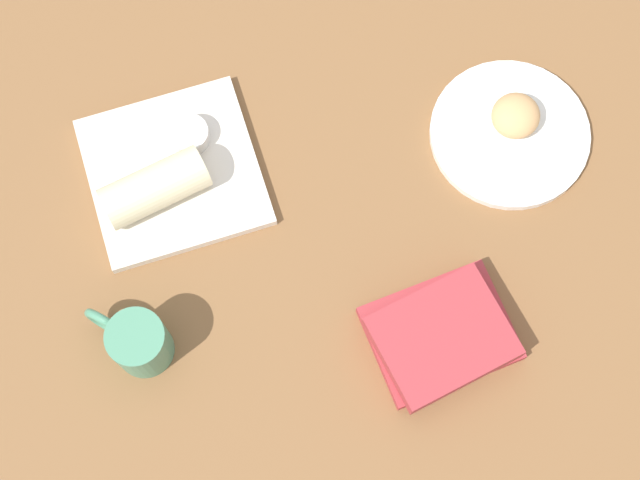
# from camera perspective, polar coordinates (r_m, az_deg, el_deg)

# --- Properties ---
(dining_table) EXTENTS (1.10, 0.90, 0.04)m
(dining_table) POSITION_cam_1_polar(r_m,az_deg,el_deg) (1.38, 3.68, 1.63)
(dining_table) COLOR brown
(dining_table) RESTS_ON ground
(round_plate) EXTENTS (0.23, 0.23, 0.01)m
(round_plate) POSITION_cam_1_polar(r_m,az_deg,el_deg) (1.43, 11.32, 6.27)
(round_plate) COLOR white
(round_plate) RESTS_ON dining_table
(scone_pastry) EXTENTS (0.10, 0.10, 0.05)m
(scone_pastry) POSITION_cam_1_polar(r_m,az_deg,el_deg) (1.41, 11.68, 7.32)
(scone_pastry) COLOR tan
(scone_pastry) RESTS_ON round_plate
(square_plate) EXTENTS (0.28, 0.28, 0.02)m
(square_plate) POSITION_cam_1_polar(r_m,az_deg,el_deg) (1.39, -8.78, 4.05)
(square_plate) COLOR silver
(square_plate) RESTS_ON dining_table
(sauce_cup) EXTENTS (0.06, 0.06, 0.03)m
(sauce_cup) POSITION_cam_1_polar(r_m,az_deg,el_deg) (1.39, -7.86, 6.27)
(sauce_cup) COLOR silver
(sauce_cup) RESTS_ON square_plate
(breakfast_wrap) EXTENTS (0.16, 0.11, 0.06)m
(breakfast_wrap) POSITION_cam_1_polar(r_m,az_deg,el_deg) (1.34, -9.89, 3.13)
(breakfast_wrap) COLOR beige
(breakfast_wrap) RESTS_ON square_plate
(book_stack) EXTENTS (0.22, 0.20, 0.05)m
(book_stack) POSITION_cam_1_polar(r_m,az_deg,el_deg) (1.30, 7.30, -5.74)
(book_stack) COLOR #A53338
(book_stack) RESTS_ON dining_table
(coffee_mug) EXTENTS (0.11, 0.09, 0.09)m
(coffee_mug) POSITION_cam_1_polar(r_m,az_deg,el_deg) (1.29, -10.92, -6.01)
(coffee_mug) COLOR #4C8C6B
(coffee_mug) RESTS_ON dining_table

